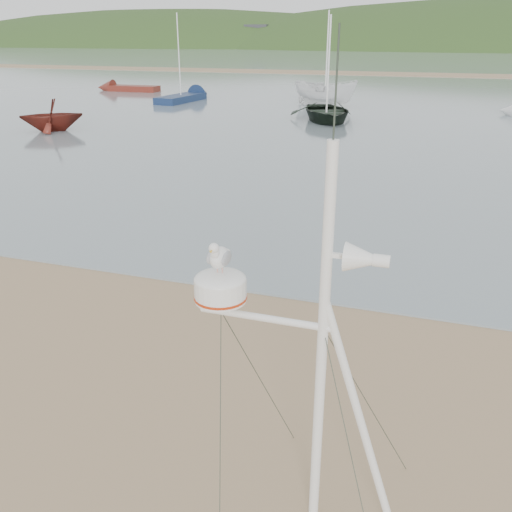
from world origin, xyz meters
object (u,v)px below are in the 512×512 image
(boat_white, at_px, (326,71))
(mast_rig, at_px, (311,429))
(boat_dark, at_px, (328,74))
(dinghy_red_far, at_px, (119,88))
(sailboat_blue_near, at_px, (193,96))
(boat_red, at_px, (49,100))

(boat_white, bearing_deg, mast_rig, -157.10)
(boat_dark, distance_m, dinghy_red_far, 24.97)
(mast_rig, distance_m, boat_dark, 28.66)
(boat_white, distance_m, sailboat_blue_near, 11.00)
(boat_dark, relative_size, boat_white, 1.12)
(sailboat_blue_near, distance_m, dinghy_red_far, 10.10)
(boat_white, bearing_deg, boat_red, 154.61)
(mast_rig, bearing_deg, boat_dark, 101.06)
(sailboat_blue_near, bearing_deg, boat_white, -4.11)
(mast_rig, height_order, sailboat_blue_near, sailboat_blue_near)
(boat_white, bearing_deg, boat_dark, -156.23)
(boat_white, bearing_deg, sailboat_blue_near, 97.49)
(mast_rig, xyz_separation_m, boat_red, (-18.65, 20.14, 0.43))
(boat_white, height_order, dinghy_red_far, boat_white)
(mast_rig, distance_m, sailboat_blue_near, 40.43)
(mast_rig, height_order, boat_dark, boat_dark)
(mast_rig, xyz_separation_m, boat_white, (-7.08, 35.48, 1.23))
(boat_dark, relative_size, sailboat_blue_near, 0.76)
(boat_dark, bearing_deg, dinghy_red_far, 127.40)
(mast_rig, xyz_separation_m, dinghy_red_far, (-27.03, 40.48, -0.90))
(boat_dark, xyz_separation_m, dinghy_red_far, (-21.54, 12.39, -2.41))
(sailboat_blue_near, height_order, dinghy_red_far, sailboat_blue_near)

